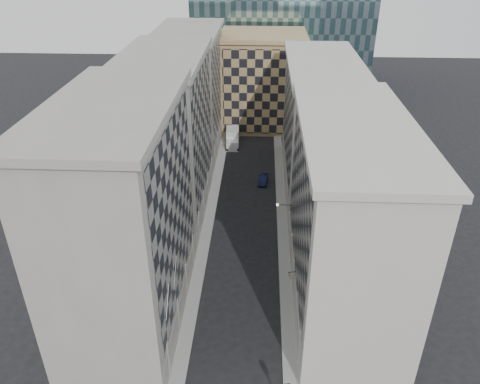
% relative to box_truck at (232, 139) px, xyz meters
% --- Properties ---
extents(sidewalk_west, '(1.50, 100.00, 0.15)m').
position_rel_box_truck_xyz_m(sidewalk_west, '(-1.73, -26.33, -1.31)').
color(sidewalk_west, gray).
rests_on(sidewalk_west, ground).
extents(sidewalk_east, '(1.50, 100.00, 0.15)m').
position_rel_box_truck_xyz_m(sidewalk_east, '(8.77, -26.33, -1.31)').
color(sidewalk_east, gray).
rests_on(sidewalk_east, ground).
extents(bldg_left_a, '(10.80, 22.80, 23.70)m').
position_rel_box_truck_xyz_m(bldg_left_a, '(-7.36, -45.33, 10.44)').
color(bldg_left_a, gray).
rests_on(bldg_left_a, ground).
extents(bldg_left_b, '(10.80, 22.80, 22.70)m').
position_rel_box_truck_xyz_m(bldg_left_b, '(-7.36, -23.33, 9.94)').
color(bldg_left_b, gray).
rests_on(bldg_left_b, ground).
extents(bldg_left_c, '(10.80, 22.80, 21.70)m').
position_rel_box_truck_xyz_m(bldg_left_c, '(-7.36, -1.33, 9.44)').
color(bldg_left_c, gray).
rests_on(bldg_left_c, ground).
extents(bldg_right_a, '(10.80, 26.80, 20.70)m').
position_rel_box_truck_xyz_m(bldg_right_a, '(14.40, -41.33, 8.94)').
color(bldg_right_a, beige).
rests_on(bldg_right_a, ground).
extents(bldg_right_b, '(10.80, 28.80, 19.70)m').
position_rel_box_truck_xyz_m(bldg_right_b, '(14.41, -14.33, 8.47)').
color(bldg_right_b, beige).
rests_on(bldg_right_b, ground).
extents(tan_block, '(16.80, 14.80, 18.80)m').
position_rel_box_truck_xyz_m(tan_block, '(5.52, 11.57, 8.05)').
color(tan_block, '#A18855').
rests_on(tan_block, ground).
extents(flagpoles_left, '(0.10, 6.33, 2.33)m').
position_rel_box_truck_xyz_m(flagpoles_left, '(-2.38, -50.33, 6.62)').
color(flagpoles_left, gray).
rests_on(flagpoles_left, ground).
extents(bracket_lamp, '(1.98, 0.36, 0.36)m').
position_rel_box_truck_xyz_m(bracket_lamp, '(7.90, -32.33, 4.82)').
color(bracket_lamp, black).
rests_on(bracket_lamp, ground).
extents(box_truck, '(2.66, 5.90, 3.17)m').
position_rel_box_truck_xyz_m(box_truck, '(0.00, 0.00, 0.00)').
color(box_truck, silver).
rests_on(box_truck, ground).
extents(dark_car, '(1.62, 3.89, 1.25)m').
position_rel_box_truck_xyz_m(dark_car, '(5.96, -15.04, -0.76)').
color(dark_car, '#0E1433').
rests_on(dark_car, ground).
extents(shop_sign, '(0.83, 0.73, 0.82)m').
position_rel_box_truck_xyz_m(shop_sign, '(8.94, -43.05, 2.45)').
color(shop_sign, black).
rests_on(shop_sign, ground).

